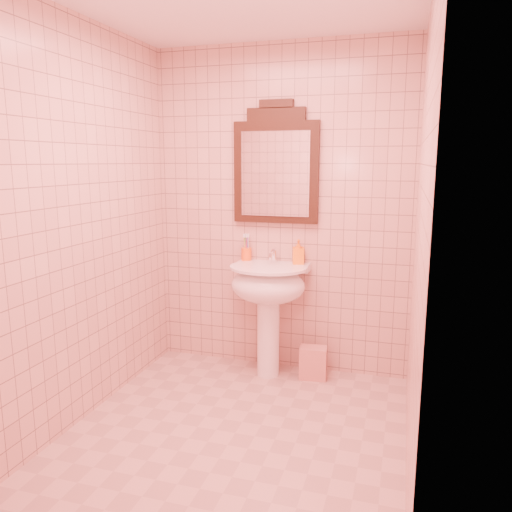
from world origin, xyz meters
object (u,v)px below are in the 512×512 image
(pedestal_sink, at_px, (268,293))
(toothbrush_cup, at_px, (246,254))
(towel, at_px, (313,363))
(mirror, at_px, (276,167))
(soap_dispenser, at_px, (298,252))

(pedestal_sink, relative_size, toothbrush_cup, 4.64)
(pedestal_sink, relative_size, towel, 3.51)
(pedestal_sink, xyz_separation_m, toothbrush_cup, (-0.23, 0.18, 0.25))
(pedestal_sink, height_order, toothbrush_cup, toothbrush_cup)
(pedestal_sink, distance_m, towel, 0.64)
(toothbrush_cup, relative_size, towel, 0.75)
(mirror, relative_size, soap_dispenser, 4.86)
(toothbrush_cup, xyz_separation_m, towel, (0.57, -0.13, -0.79))
(toothbrush_cup, distance_m, towel, 0.99)
(toothbrush_cup, height_order, soap_dispenser, soap_dispenser)
(soap_dispenser, relative_size, towel, 0.76)
(towel, bearing_deg, soap_dispenser, 144.98)
(mirror, bearing_deg, toothbrush_cup, -173.82)
(towel, bearing_deg, toothbrush_cup, 167.40)
(mirror, bearing_deg, pedestal_sink, -90.00)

